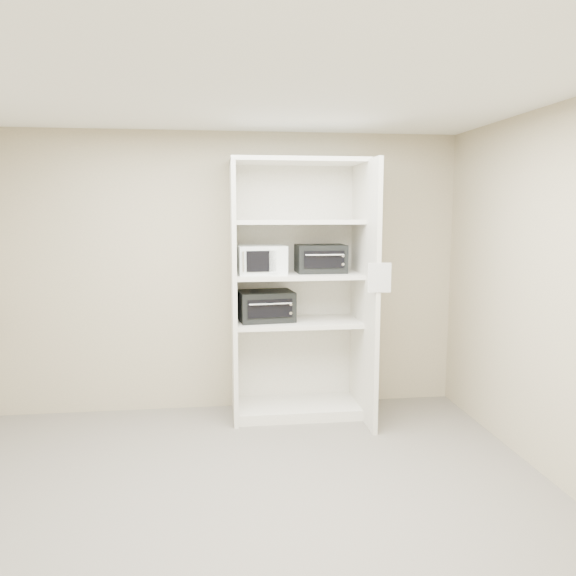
{
  "coord_description": "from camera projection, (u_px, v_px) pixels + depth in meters",
  "views": [
    {
      "loc": [
        -0.14,
        -3.48,
        1.94
      ],
      "look_at": [
        0.48,
        1.31,
        1.29
      ],
      "focal_mm": 35.0,
      "sensor_mm": 36.0,
      "label": 1
    }
  ],
  "objects": [
    {
      "name": "floor",
      "position": [
        241.0,
        509.0,
        3.7
      ],
      "size": [
        4.5,
        4.0,
        0.01
      ],
      "primitive_type": "cube",
      "color": "#68645B",
      "rests_on": "ground"
    },
    {
      "name": "ceiling",
      "position": [
        236.0,
        83.0,
        3.33
      ],
      "size": [
        4.5,
        4.0,
        0.01
      ],
      "primitive_type": "cube",
      "color": "white"
    },
    {
      "name": "wall_back",
      "position": [
        231.0,
        273.0,
        5.48
      ],
      "size": [
        4.5,
        0.02,
        2.7
      ],
      "primitive_type": "cube",
      "color": "tan",
      "rests_on": "ground"
    },
    {
      "name": "wall_front",
      "position": [
        269.0,
        428.0,
        1.55
      ],
      "size": [
        4.5,
        0.02,
        2.7
      ],
      "primitive_type": "cube",
      "color": "tan",
      "rests_on": "ground"
    },
    {
      "name": "wall_right",
      "position": [
        572.0,
        300.0,
        3.8
      ],
      "size": [
        0.02,
        4.0,
        2.7
      ],
      "primitive_type": "cube",
      "color": "tan",
      "rests_on": "ground"
    },
    {
      "name": "shelving_unit",
      "position": [
        302.0,
        298.0,
        5.3
      ],
      "size": [
        1.24,
        0.92,
        2.42
      ],
      "color": "white",
      "rests_on": "floor"
    },
    {
      "name": "microwave",
      "position": [
        262.0,
        260.0,
        5.19
      ],
      "size": [
        0.46,
        0.36,
        0.26
      ],
      "primitive_type": "cube",
      "rotation": [
        0.0,
        0.0,
        0.07
      ],
      "color": "white",
      "rests_on": "shelving_unit"
    },
    {
      "name": "toaster_oven_upper",
      "position": [
        321.0,
        259.0,
        5.31
      ],
      "size": [
        0.46,
        0.34,
        0.26
      ],
      "primitive_type": "cube",
      "rotation": [
        0.0,
        0.0,
        0.0
      ],
      "color": "black",
      "rests_on": "shelving_unit"
    },
    {
      "name": "toaster_oven_lower",
      "position": [
        266.0,
        306.0,
        5.3
      ],
      "size": [
        0.54,
        0.43,
        0.28
      ],
      "primitive_type": "cube",
      "rotation": [
        0.0,
        0.0,
        0.1
      ],
      "color": "black",
      "rests_on": "shelving_unit"
    },
    {
      "name": "paper_sign",
      "position": [
        380.0,
        278.0,
        4.72
      ],
      "size": [
        0.19,
        0.01,
        0.25
      ],
      "primitive_type": "cube",
      "rotation": [
        0.0,
        0.0,
        -0.04
      ],
      "color": "white",
      "rests_on": "shelving_unit"
    }
  ]
}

